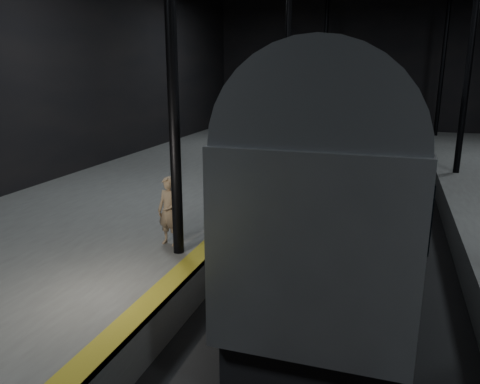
% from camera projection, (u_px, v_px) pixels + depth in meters
% --- Properties ---
extents(ground, '(44.00, 44.00, 0.00)m').
position_uv_depth(ground, '(348.00, 250.00, 14.41)').
color(ground, black).
rests_on(ground, ground).
extents(platform_left, '(9.00, 43.80, 1.00)m').
position_uv_depth(platform_left, '(133.00, 212.00, 16.52)').
color(platform_left, '#4D4D4B').
rests_on(platform_left, ground).
extents(tactile_strip, '(0.50, 43.80, 0.01)m').
position_uv_depth(tactile_strip, '(247.00, 209.00, 15.12)').
color(tactile_strip, olive).
rests_on(tactile_strip, platform_left).
extents(track, '(2.40, 43.00, 0.24)m').
position_uv_depth(track, '(348.00, 248.00, 14.39)').
color(track, '#3F3328').
rests_on(track, ground).
extents(train, '(3.21, 21.46, 5.74)m').
position_uv_depth(train, '(362.00, 133.00, 16.34)').
color(train, gray).
rests_on(train, ground).
extents(woman, '(0.71, 0.53, 1.79)m').
position_uv_depth(woman, '(169.00, 211.00, 11.89)').
color(woman, '#9B7F5F').
rests_on(woman, platform_left).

